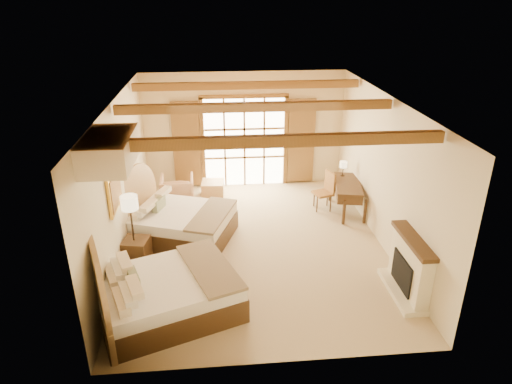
{
  "coord_description": "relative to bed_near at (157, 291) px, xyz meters",
  "views": [
    {
      "loc": [
        -0.81,
        -8.7,
        5.15
      ],
      "look_at": [
        0.02,
        0.2,
        1.18
      ],
      "focal_mm": 32.0,
      "sensor_mm": 36.0,
      "label": 1
    }
  ],
  "objects": [
    {
      "name": "ottoman",
      "position": [
        0.97,
        4.84,
        -0.25
      ],
      "size": [
        0.62,
        0.62,
        0.42
      ],
      "primitive_type": "cube",
      "rotation": [
        0.0,
        0.0,
        -0.06
      ],
      "color": "#AA8149",
      "rests_on": "floor"
    },
    {
      "name": "fireplace",
      "position": [
        4.49,
        0.14,
        0.05
      ],
      "size": [
        0.46,
        1.4,
        1.16
      ],
      "color": "beige",
      "rests_on": "ground"
    },
    {
      "name": "desk_chair",
      "position": [
        3.77,
        3.79,
        -0.15
      ],
      "size": [
        0.56,
        0.55,
        0.99
      ],
      "rotation": [
        0.0,
        0.0,
        0.32
      ],
      "color": "#95532C",
      "rests_on": "floor"
    },
    {
      "name": "ceiling_beams",
      "position": [
        1.89,
        2.14,
        2.62
      ],
      "size": [
        5.39,
        4.6,
        0.18
      ],
      "primitive_type": null,
      "color": "brown",
      "rests_on": "ceiling"
    },
    {
      "name": "wall_right",
      "position": [
        4.64,
        2.14,
        1.14
      ],
      "size": [
        0.0,
        7.0,
        7.0
      ],
      "primitive_type": "plane",
      "rotation": [
        1.57,
        0.0,
        -1.57
      ],
      "color": "beige",
      "rests_on": "ground"
    },
    {
      "name": "wall_left",
      "position": [
        -0.86,
        2.14,
        1.14
      ],
      "size": [
        0.0,
        7.0,
        7.0
      ],
      "primitive_type": "plane",
      "rotation": [
        1.57,
        0.0,
        1.57
      ],
      "color": "beige",
      "rests_on": "ground"
    },
    {
      "name": "french_doors",
      "position": [
        1.89,
        5.58,
        0.79
      ],
      "size": [
        3.95,
        0.08,
        2.6
      ],
      "color": "white",
      "rests_on": "ground"
    },
    {
      "name": "floor_lamp",
      "position": [
        -0.61,
        1.56,
        0.86
      ],
      "size": [
        0.33,
        0.33,
        1.55
      ],
      "color": "#322418",
      "rests_on": "floor"
    },
    {
      "name": "canopy_valance",
      "position": [
        -0.51,
        0.14,
        2.49
      ],
      "size": [
        0.7,
        1.4,
        0.45
      ],
      "primitive_type": "cube",
      "color": "#FAE8C5",
      "rests_on": "ceiling"
    },
    {
      "name": "nightstand",
      "position": [
        -0.58,
        1.57,
        -0.16
      ],
      "size": [
        0.58,
        0.58,
        0.59
      ],
      "primitive_type": "cube",
      "rotation": [
        0.0,
        0.0,
        -0.19
      ],
      "color": "#402612",
      "rests_on": "floor"
    },
    {
      "name": "desk",
      "position": [
        4.33,
        3.6,
        -0.04
      ],
      "size": [
        0.88,
        1.53,
        0.78
      ],
      "rotation": [
        0.0,
        0.0,
        -0.19
      ],
      "color": "#402612",
      "rests_on": "floor"
    },
    {
      "name": "floor",
      "position": [
        1.89,
        2.14,
        -0.46
      ],
      "size": [
        7.0,
        7.0,
        0.0
      ],
      "primitive_type": "plane",
      "color": "tan",
      "rests_on": "ground"
    },
    {
      "name": "wall_back",
      "position": [
        1.89,
        5.64,
        1.14
      ],
      "size": [
        5.5,
        0.0,
        5.5
      ],
      "primitive_type": "plane",
      "rotation": [
        1.57,
        0.0,
        0.0
      ],
      "color": "beige",
      "rests_on": "ground"
    },
    {
      "name": "ceiling",
      "position": [
        1.89,
        2.14,
        2.74
      ],
      "size": [
        7.0,
        7.0,
        0.0
      ],
      "primitive_type": "plane",
      "rotation": [
        3.14,
        0.0,
        0.0
      ],
      "color": "#BC8239",
      "rests_on": "ground"
    },
    {
      "name": "bed_near",
      "position": [
        0.0,
        0.0,
        0.0
      ],
      "size": [
        2.87,
        2.43,
        1.52
      ],
      "rotation": [
        0.0,
        0.0,
        0.36
      ],
      "color": "#402612",
      "rests_on": "floor"
    },
    {
      "name": "desk_lamp",
      "position": [
        4.32,
        4.1,
        0.61
      ],
      "size": [
        0.19,
        0.19,
        0.38
      ],
      "color": "#322418",
      "rests_on": "desk"
    },
    {
      "name": "bed_far",
      "position": [
        0.09,
        2.63,
        -0.02
      ],
      "size": [
        2.71,
        2.29,
        1.44
      ],
      "rotation": [
        0.0,
        0.0,
        -0.35
      ],
      "color": "#402612",
      "rests_on": "floor"
    },
    {
      "name": "armchair",
      "position": [
        0.05,
        4.41,
        -0.07
      ],
      "size": [
        0.86,
        0.88,
        0.78
      ],
      "primitive_type": "imported",
      "rotation": [
        0.0,
        0.0,
        -3.11
      ],
      "color": "tan",
      "rests_on": "floor"
    },
    {
      "name": "painting",
      "position": [
        -0.81,
        1.39,
        1.29
      ],
      "size": [
        0.06,
        0.95,
        0.75
      ],
      "color": "gold",
      "rests_on": "wall_left"
    }
  ]
}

